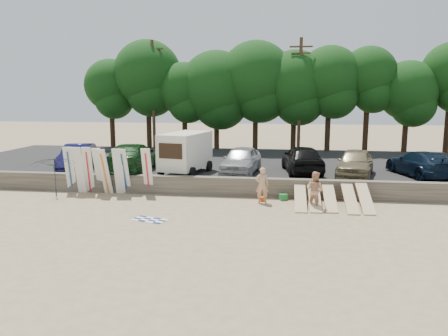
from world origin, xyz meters
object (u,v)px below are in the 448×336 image
at_px(beachgoer_b, 315,190).
at_px(beach_umbrella, 54,177).
at_px(car_4, 355,163).
at_px(box_trailer, 186,151).
at_px(car_1, 133,157).
at_px(car_5, 420,164).
at_px(car_2, 241,160).
at_px(car_3, 302,159).
at_px(cooler, 283,197).
at_px(car_0, 78,157).
at_px(beachgoer_a, 262,185).

bearing_deg(beachgoer_b, beach_umbrella, 31.71).
height_order(car_4, beachgoer_b, car_4).
relative_size(box_trailer, car_1, 0.70).
bearing_deg(car_4, car_5, 22.28).
distance_m(car_2, car_5, 10.28).
relative_size(car_3, cooler, 13.05).
bearing_deg(car_3, car_5, 170.96).
bearing_deg(car_4, box_trailer, -164.26).
height_order(car_3, car_5, car_3).
distance_m(car_1, car_4, 13.17).
bearing_deg(car_3, car_4, 158.56).
bearing_deg(beach_umbrella, car_1, 54.51).
height_order(car_0, car_5, car_0).
xyz_separation_m(beachgoer_a, beachgoer_b, (2.51, -0.78, -0.00)).
distance_m(car_3, car_5, 6.67).
xyz_separation_m(beachgoer_b, cooler, (-1.46, 1.49, -0.74)).
height_order(box_trailer, car_3, box_trailer).
xyz_separation_m(car_0, car_1, (3.71, -0.39, 0.08)).
relative_size(car_1, beachgoer_b, 3.29).
distance_m(box_trailer, car_4, 9.85).
bearing_deg(car_4, car_1, -165.80).
relative_size(car_0, car_1, 0.80).
distance_m(car_0, car_5, 20.60).
xyz_separation_m(car_1, car_5, (16.88, 0.74, -0.13)).
bearing_deg(car_4, cooler, -125.96).
distance_m(car_1, car_2, 6.62).
xyz_separation_m(car_5, cooler, (-7.75, -4.03, -1.27)).
relative_size(beachgoer_a, beachgoer_b, 1.00).
distance_m(box_trailer, beach_umbrella, 7.40).
bearing_deg(car_5, box_trailer, -11.95).
height_order(box_trailer, car_1, box_trailer).
bearing_deg(car_0, box_trailer, -17.25).
distance_m(car_2, beachgoer_a, 4.44).
distance_m(car_0, car_1, 3.73).
relative_size(car_2, car_4, 1.02).
height_order(car_5, beach_umbrella, car_5).
xyz_separation_m(car_1, beachgoer_a, (8.08, -4.00, -0.65)).
distance_m(car_0, car_2, 10.33).
distance_m(car_0, beachgoer_b, 15.22).
xyz_separation_m(car_0, cooler, (12.84, -3.68, -1.31)).
distance_m(beachgoer_a, cooler, 1.47).
relative_size(car_3, beachgoer_a, 2.75).
relative_size(car_0, cooler, 12.34).
distance_m(car_1, cooler, 9.81).
distance_m(box_trailer, car_0, 7.11).
height_order(car_0, beachgoer_b, car_0).
relative_size(car_5, beach_umbrella, 2.14).
distance_m(car_2, car_4, 6.55).
height_order(box_trailer, beach_umbrella, box_trailer).
xyz_separation_m(car_0, beach_umbrella, (0.81, -4.46, -0.41)).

